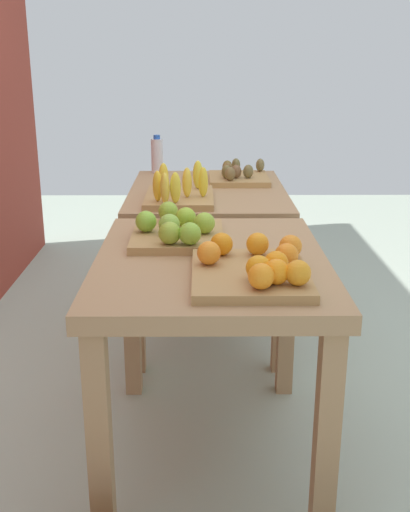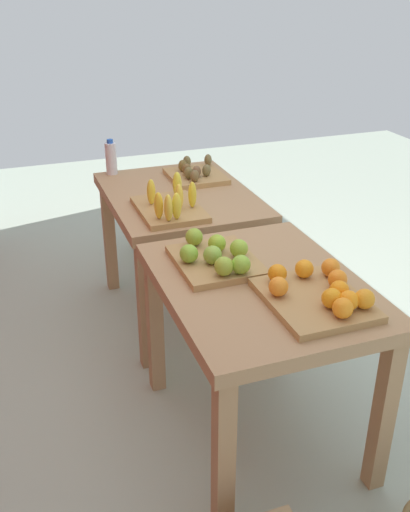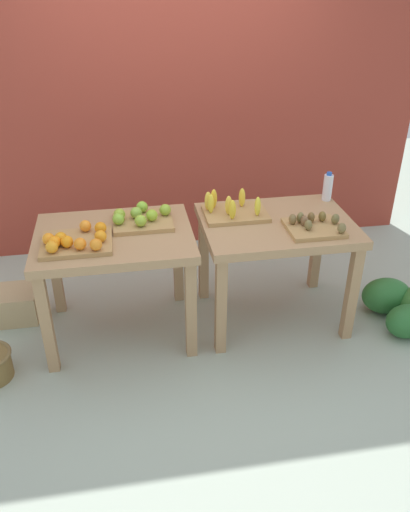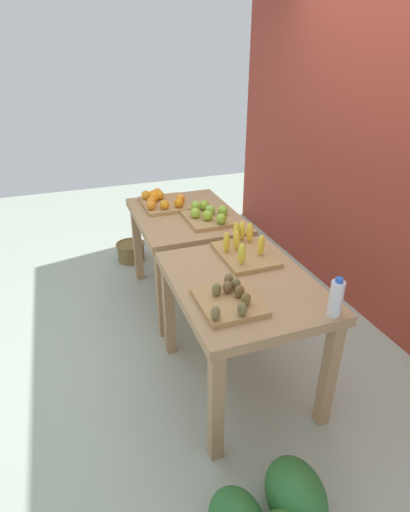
{
  "view_description": "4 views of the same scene",
  "coord_description": "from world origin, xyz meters",
  "px_view_note": "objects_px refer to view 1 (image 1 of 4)",
  "views": [
    {
      "loc": [
        -2.63,
        0.03,
        1.47
      ],
      "look_at": [
        0.01,
        0.02,
        0.61
      ],
      "focal_mm": 43.98,
      "sensor_mm": 36.0,
      "label": 1
    },
    {
      "loc": [
        -2.46,
        0.93,
        1.95
      ],
      "look_at": [
        0.04,
        0.03,
        0.64
      ],
      "focal_mm": 40.9,
      "sensor_mm": 36.0,
      "label": 2
    },
    {
      "loc": [
        -0.48,
        -3.09,
        2.37
      ],
      "look_at": [
        0.04,
        -0.05,
        0.6
      ],
      "focal_mm": 36.35,
      "sensor_mm": 36.0,
      "label": 3
    },
    {
      "loc": [
        2.39,
        -0.89,
        2.02
      ],
      "look_at": [
        -0.09,
        -0.0,
        0.64
      ],
      "focal_mm": 28.33,
      "sensor_mm": 36.0,
      "label": 4
    }
  ],
  "objects_px": {
    "banana_crate": "(179,193)",
    "watermelon_pile": "(238,254)",
    "apple_bin": "(177,230)",
    "orange_bin": "(256,267)",
    "display_table_left": "(211,288)",
    "kiwi_bin": "(238,176)",
    "water_bottle": "(157,155)",
    "display_table_right": "(208,211)"
  },
  "relations": [
    {
      "from": "display_table_left",
      "to": "watermelon_pile",
      "type": "relative_size",
      "value": 1.64
    },
    {
      "from": "banana_crate",
      "to": "watermelon_pile",
      "type": "bearing_deg",
      "value": -16.06
    },
    {
      "from": "orange_bin",
      "to": "apple_bin",
      "type": "xyz_separation_m",
      "value": [
        0.42,
        0.26,
        0.0
      ]
    },
    {
      "from": "display_table_left",
      "to": "orange_bin",
      "type": "relative_size",
      "value": 2.36
    },
    {
      "from": "banana_crate",
      "to": "watermelon_pile",
      "type": "xyz_separation_m",
      "value": [
        1.25,
        -0.36,
        -0.71
      ]
    },
    {
      "from": "orange_bin",
      "to": "banana_crate",
      "type": "bearing_deg",
      "value": 14.38
    },
    {
      "from": "display_table_left",
      "to": "apple_bin",
      "type": "bearing_deg",
      "value": 33.01
    },
    {
      "from": "display_table_right",
      "to": "display_table_left",
      "type": "bearing_deg",
      "value": 180.0
    },
    {
      "from": "orange_bin",
      "to": "apple_bin",
      "type": "height_order",
      "value": "apple_bin"
    },
    {
      "from": "orange_bin",
      "to": "apple_bin",
      "type": "relative_size",
      "value": 1.01
    },
    {
      "from": "display_table_right",
      "to": "orange_bin",
      "type": "height_order",
      "value": "orange_bin"
    },
    {
      "from": "orange_bin",
      "to": "banana_crate",
      "type": "height_order",
      "value": "banana_crate"
    },
    {
      "from": "apple_bin",
      "to": "watermelon_pile",
      "type": "bearing_deg",
      "value": -10.4
    },
    {
      "from": "display_table_right",
      "to": "kiwi_bin",
      "type": "distance_m",
      "value": 0.3
    },
    {
      "from": "orange_bin",
      "to": "water_bottle",
      "type": "xyz_separation_m",
      "value": [
        1.82,
        0.43,
        0.06
      ]
    },
    {
      "from": "banana_crate",
      "to": "kiwi_bin",
      "type": "xyz_separation_m",
      "value": [
        0.49,
        -0.31,
        -0.01
      ]
    },
    {
      "from": "apple_bin",
      "to": "banana_crate",
      "type": "height_order",
      "value": "banana_crate"
    },
    {
      "from": "orange_bin",
      "to": "apple_bin",
      "type": "bearing_deg",
      "value": 31.6
    },
    {
      "from": "water_bottle",
      "to": "kiwi_bin",
      "type": "bearing_deg",
      "value": -120.27
    },
    {
      "from": "kiwi_bin",
      "to": "apple_bin",
      "type": "bearing_deg",
      "value": 165.41
    },
    {
      "from": "display_table_left",
      "to": "watermelon_pile",
      "type": "xyz_separation_m",
      "value": [
        2.08,
        -0.22,
        -0.54
      ]
    },
    {
      "from": "apple_bin",
      "to": "water_bottle",
      "type": "distance_m",
      "value": 1.41
    },
    {
      "from": "water_bottle",
      "to": "display_table_right",
      "type": "bearing_deg",
      "value": -148.14
    },
    {
      "from": "display_table_left",
      "to": "display_table_right",
      "type": "bearing_deg",
      "value": 0.0
    },
    {
      "from": "watermelon_pile",
      "to": "display_table_right",
      "type": "bearing_deg",
      "value": 167.01
    },
    {
      "from": "orange_bin",
      "to": "kiwi_bin",
      "type": "relative_size",
      "value": 1.22
    },
    {
      "from": "apple_bin",
      "to": "water_bottle",
      "type": "relative_size",
      "value": 1.99
    },
    {
      "from": "display_table_left",
      "to": "watermelon_pile",
      "type": "distance_m",
      "value": 2.16
    },
    {
      "from": "banana_crate",
      "to": "water_bottle",
      "type": "relative_size",
      "value": 2.01
    },
    {
      "from": "banana_crate",
      "to": "kiwi_bin",
      "type": "distance_m",
      "value": 0.57
    },
    {
      "from": "orange_bin",
      "to": "display_table_right",
      "type": "bearing_deg",
      "value": 5.74
    },
    {
      "from": "display_table_right",
      "to": "water_bottle",
      "type": "bearing_deg",
      "value": 31.86
    },
    {
      "from": "orange_bin",
      "to": "watermelon_pile",
      "type": "distance_m",
      "value": 2.42
    },
    {
      "from": "display_table_left",
      "to": "watermelon_pile",
      "type": "bearing_deg",
      "value": -6.08
    },
    {
      "from": "display_table_right",
      "to": "banana_crate",
      "type": "height_order",
      "value": "banana_crate"
    },
    {
      "from": "orange_bin",
      "to": "banana_crate",
      "type": "relative_size",
      "value": 1.0
    },
    {
      "from": "watermelon_pile",
      "to": "water_bottle",
      "type": "bearing_deg",
      "value": 133.97
    },
    {
      "from": "display_table_right",
      "to": "kiwi_bin",
      "type": "bearing_deg",
      "value": -40.16
    },
    {
      "from": "display_table_left",
      "to": "apple_bin",
      "type": "xyz_separation_m",
      "value": [
        0.19,
        0.13,
        0.16
      ]
    },
    {
      "from": "banana_crate",
      "to": "watermelon_pile",
      "type": "relative_size",
      "value": 0.69
    },
    {
      "from": "watermelon_pile",
      "to": "display_table_left",
      "type": "bearing_deg",
      "value": 173.92
    },
    {
      "from": "water_bottle",
      "to": "watermelon_pile",
      "type": "xyz_separation_m",
      "value": [
        0.49,
        -0.51,
        -0.76
      ]
    }
  ]
}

